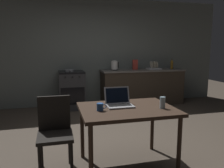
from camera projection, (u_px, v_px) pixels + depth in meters
ground_plane at (118, 142)px, 3.55m from camera, size 12.00×12.00×0.00m
back_wall at (103, 52)px, 5.86m from camera, size 6.40×0.10×2.68m
kitchen_counter at (142, 87)px, 5.90m from camera, size 2.16×0.64×0.90m
stove_oven at (72, 90)px, 5.46m from camera, size 0.60×0.62×0.90m
dining_table at (127, 114)px, 2.73m from camera, size 1.12×0.85×0.75m
chair at (55, 129)px, 2.68m from camera, size 0.40×0.40×0.89m
laptop at (119, 102)px, 2.79m from camera, size 0.32×0.29×0.22m
electric_kettle at (114, 66)px, 5.63m from camera, size 0.20×0.17×0.24m
bottle at (172, 64)px, 5.96m from camera, size 0.07×0.07×0.27m
frying_pan at (69, 70)px, 5.35m from camera, size 0.22×0.39×0.05m
coffee_mug at (100, 107)px, 2.57m from camera, size 0.11×0.08×0.09m
drinking_glass at (163, 103)px, 2.67m from camera, size 0.06×0.06×0.14m
cereal_box at (135, 65)px, 5.78m from camera, size 0.13×0.05×0.25m
dish_rack at (154, 67)px, 5.90m from camera, size 0.34×0.26×0.21m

